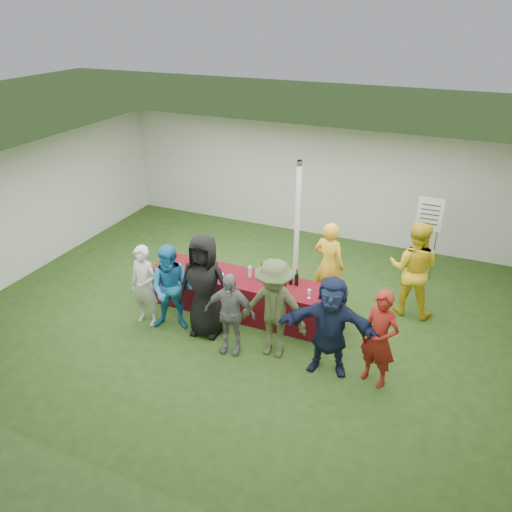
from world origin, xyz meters
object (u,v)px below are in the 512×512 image
at_px(customer_3, 230,313).
at_px(customer_5, 330,326).
at_px(wine_list_sign, 429,220).
at_px(customer_2, 205,286).
at_px(dump_bucket, 328,298).
at_px(customer_6, 379,339).
at_px(staff_pourer, 329,265).
at_px(customer_1, 172,288).
at_px(customer_4, 274,309).
at_px(staff_back, 413,269).
at_px(serving_table, 246,296).
at_px(customer_0, 144,286).

height_order(customer_3, customer_5, customer_5).
bearing_deg(wine_list_sign, customer_2, -132.43).
xyz_separation_m(dump_bucket, customer_6, (1.01, -0.74, -0.04)).
height_order(customer_2, customer_6, customer_2).
bearing_deg(customer_2, staff_pourer, 39.49).
relative_size(staff_pourer, customer_1, 1.07).
distance_m(dump_bucket, customer_6, 1.25).
height_order(dump_bucket, customer_1, customer_1).
bearing_deg(wine_list_sign, customer_5, -104.89).
xyz_separation_m(customer_2, customer_5, (2.26, -0.15, -0.10)).
distance_m(staff_pourer, customer_6, 2.26).
bearing_deg(wine_list_sign, customer_6, -93.64).
relative_size(wine_list_sign, customer_2, 0.96).
height_order(staff_pourer, customer_1, staff_pourer).
distance_m(customer_4, customer_5, 0.94).
bearing_deg(dump_bucket, staff_back, 51.08).
height_order(wine_list_sign, customer_1, wine_list_sign).
bearing_deg(serving_table, customer_2, -116.06).
bearing_deg(customer_1, serving_table, 25.48).
bearing_deg(staff_back, customer_5, 69.14).
distance_m(customer_1, customer_2, 0.62).
relative_size(staff_back, customer_5, 1.10).
xyz_separation_m(customer_2, customer_4, (1.32, -0.12, -0.06)).
bearing_deg(customer_3, customer_4, 7.11).
height_order(staff_back, customer_2, customer_2).
relative_size(serving_table, customer_3, 2.45).
height_order(staff_back, customer_5, staff_back).
bearing_deg(staff_pourer, customer_3, 76.05).
relative_size(serving_table, wine_list_sign, 2.00).
bearing_deg(customer_6, serving_table, 178.39).
xyz_separation_m(serving_table, customer_3, (0.22, -1.14, 0.36)).
xyz_separation_m(serving_table, customer_6, (2.61, -0.96, 0.43)).
bearing_deg(wine_list_sign, staff_pourer, -129.85).
bearing_deg(dump_bucket, customer_5, -71.42).
height_order(customer_0, customer_3, customer_0).
relative_size(customer_3, customer_5, 0.87).
distance_m(serving_table, customer_1, 1.43).
distance_m(staff_back, customer_0, 4.88).
distance_m(dump_bucket, customer_1, 2.70).
height_order(serving_table, customer_4, customer_4).
distance_m(wine_list_sign, customer_4, 4.17).
distance_m(staff_pourer, staff_back, 1.53).
bearing_deg(customer_4, customer_0, -178.37).
height_order(customer_1, customer_3, customer_1).
distance_m(staff_pourer, customer_5, 1.94).
distance_m(dump_bucket, staff_back, 1.89).
relative_size(wine_list_sign, customer_4, 1.03).
bearing_deg(customer_2, wine_list_sign, 42.06).
height_order(staff_back, customer_0, staff_back).
relative_size(staff_back, customer_3, 1.26).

